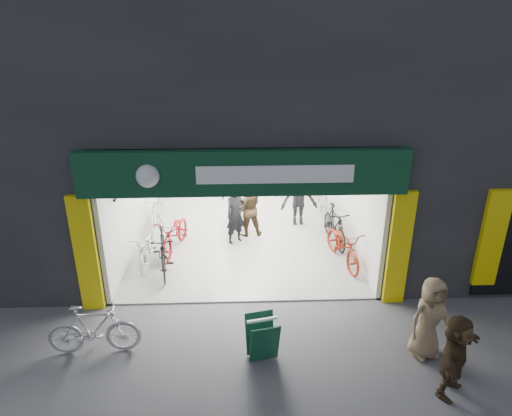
{
  "coord_description": "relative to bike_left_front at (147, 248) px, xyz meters",
  "views": [
    {
      "loc": [
        -0.08,
        -8.43,
        5.82
      ],
      "look_at": [
        0.3,
        1.5,
        1.62
      ],
      "focal_mm": 32.0,
      "sensor_mm": 36.0,
      "label": 1
    }
  ],
  "objects": [
    {
      "name": "bike_left_midfront",
      "position": [
        0.48,
        -0.43,
        0.11
      ],
      "size": [
        0.8,
        1.85,
        1.07
      ],
      "primitive_type": "imported",
      "rotation": [
        0.0,
        0.0,
        0.17
      ],
      "color": "black",
      "rests_on": "ground"
    },
    {
      "name": "bike_right_mid",
      "position": [
        4.94,
        -0.19,
        0.08
      ],
      "size": [
        1.03,
        2.02,
        1.01
      ],
      "primitive_type": "imported",
      "rotation": [
        0.0,
        0.0,
        0.2
      ],
      "color": "maroon",
      "rests_on": "ground"
    },
    {
      "name": "ground",
      "position": [
        2.44,
        -1.85,
        -0.43
      ],
      "size": [
        60.0,
        60.0,
        0.0
      ],
      "primitive_type": "plane",
      "color": "#56565B",
      "rests_on": "ground"
    },
    {
      "name": "customer_d",
      "position": [
        2.26,
        2.1,
        0.38
      ],
      "size": [
        1.02,
        0.78,
        1.62
      ],
      "primitive_type": "imported",
      "rotation": [
        0.0,
        0.0,
        2.67
      ],
      "color": "#7C6148",
      "rests_on": "ground"
    },
    {
      "name": "bike_left_back",
      "position": [
        -0.06,
        2.06,
        0.11
      ],
      "size": [
        0.56,
        1.79,
        1.07
      ],
      "primitive_type": "imported",
      "rotation": [
        0.0,
        0.0,
        -0.03
      ],
      "color": "silver",
      "rests_on": "ground"
    },
    {
      "name": "bike_right_back",
      "position": [
        4.94,
        2.66,
        0.11
      ],
      "size": [
        0.53,
        1.78,
        1.07
      ],
      "primitive_type": "imported",
      "rotation": [
        0.0,
        0.0,
        -0.02
      ],
      "color": "#B3B4B8",
      "rests_on": "ground"
    },
    {
      "name": "building",
      "position": [
        3.35,
        3.14,
        3.89
      ],
      "size": [
        17.0,
        10.27,
        8.0
      ],
      "color": "#232326",
      "rests_on": "ground"
    },
    {
      "name": "bike_right_front",
      "position": [
        4.94,
        0.89,
        0.11
      ],
      "size": [
        0.72,
        1.84,
        1.07
      ],
      "primitive_type": "imported",
      "rotation": [
        0.0,
        0.0,
        0.12
      ],
      "color": "black",
      "rests_on": "ground"
    },
    {
      "name": "customer_b",
      "position": [
        2.57,
        1.5,
        0.43
      ],
      "size": [
        0.92,
        0.77,
        1.71
      ],
      "primitive_type": "imported",
      "rotation": [
        0.0,
        0.0,
        3.3
      ],
      "color": "#3B2B1B",
      "rests_on": "ground"
    },
    {
      "name": "bike_left_midback",
      "position": [
        0.64,
        0.6,
        0.09
      ],
      "size": [
        1.04,
        2.05,
        1.03
      ],
      "primitive_type": "imported",
      "rotation": [
        0.0,
        0.0,
        -0.19
      ],
      "color": "maroon",
      "rests_on": "ground"
    },
    {
      "name": "pedestrian_near",
      "position": [
        5.74,
        -3.61,
        0.38
      ],
      "size": [
        0.9,
        0.71,
        1.6
      ],
      "primitive_type": "imported",
      "rotation": [
        0.0,
        0.0,
        0.29
      ],
      "color": "#8B7050",
      "rests_on": "ground"
    },
    {
      "name": "sandwich_board",
      "position": [
        2.73,
        -3.6,
        0.03
      ],
      "size": [
        0.64,
        0.65,
        0.83
      ],
      "rotation": [
        0.0,
        0.0,
        0.22
      ],
      "color": "#104229",
      "rests_on": "ground"
    },
    {
      "name": "bike_left_front",
      "position": [
        0.0,
        0.0,
        0.0
      ],
      "size": [
        0.58,
        1.63,
        0.85
      ],
      "primitive_type": "imported",
      "rotation": [
        0.0,
        0.0,
        0.01
      ],
      "color": "#B0AFB4",
      "rests_on": "ground"
    },
    {
      "name": "customer_a",
      "position": [
        2.24,
        1.04,
        0.42
      ],
      "size": [
        0.73,
        0.7,
        1.69
      ],
      "primitive_type": "imported",
      "rotation": [
        0.0,
        0.0,
        0.67
      ],
      "color": "black",
      "rests_on": "ground"
    },
    {
      "name": "parked_bike",
      "position": [
        -0.36,
        -3.32,
        0.08
      ],
      "size": [
        1.72,
        0.55,
        1.02
      ],
      "primitive_type": "imported",
      "rotation": [
        0.0,
        0.0,
        1.61
      ],
      "color": "#B8B9BD",
      "rests_on": "ground"
    },
    {
      "name": "pedestrian_far",
      "position": [
        5.8,
        -4.55,
        0.32
      ],
      "size": [
        1.24,
        1.34,
        1.5
      ],
      "primitive_type": "imported",
      "rotation": [
        0.0,
        0.0,
        0.87
      ],
      "color": "#3B2C1B",
      "rests_on": "ground"
    },
    {
      "name": "customer_c",
      "position": [
        4.11,
        2.12,
        0.42
      ],
      "size": [
        1.16,
        0.75,
        1.7
      ],
      "primitive_type": "imported",
      "rotation": [
        0.0,
        0.0,
        0.11
      ],
      "color": "black",
      "rests_on": "ground"
    }
  ]
}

